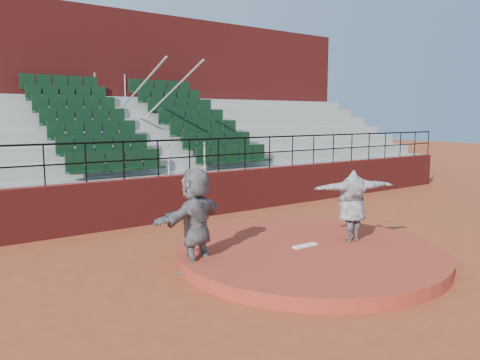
{
  "coord_description": "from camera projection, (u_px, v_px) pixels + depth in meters",
  "views": [
    {
      "loc": [
        -6.71,
        -6.8,
        2.97
      ],
      "look_at": [
        0.0,
        2.5,
        1.4
      ],
      "focal_mm": 35.0,
      "sensor_mm": 36.0,
      "label": 1
    }
  ],
  "objects": [
    {
      "name": "ground",
      "position": [
        310.0,
        259.0,
        9.76
      ],
      "size": [
        90.0,
        90.0,
        0.0
      ],
      "primitive_type": "plane",
      "color": "brown",
      "rests_on": "ground"
    },
    {
      "name": "pitchers_mound",
      "position": [
        310.0,
        254.0,
        9.74
      ],
      "size": [
        5.5,
        5.5,
        0.25
      ],
      "primitive_type": "cylinder",
      "color": "#9F3423",
      "rests_on": "ground"
    },
    {
      "name": "pitching_rubber",
      "position": [
        305.0,
        246.0,
        9.84
      ],
      "size": [
        0.6,
        0.15,
        0.03
      ],
      "primitive_type": "cube",
      "color": "white",
      "rests_on": "pitchers_mound"
    },
    {
      "name": "boundary_wall",
      "position": [
        190.0,
        196.0,
        13.69
      ],
      "size": [
        24.0,
        0.3,
        1.3
      ],
      "primitive_type": "cube",
      "color": "maroon",
      "rests_on": "ground"
    },
    {
      "name": "wall_railing",
      "position": [
        189.0,
        149.0,
        13.5
      ],
      "size": [
        24.04,
        0.05,
        1.03
      ],
      "color": "black",
      "rests_on": "boundary_wall"
    },
    {
      "name": "seating_deck",
      "position": [
        138.0,
        160.0,
        16.51
      ],
      "size": [
        24.0,
        5.97,
        4.63
      ],
      "color": "gray",
      "rests_on": "ground"
    },
    {
      "name": "press_box_facade",
      "position": [
        98.0,
        102.0,
        19.4
      ],
      "size": [
        24.0,
        3.0,
        7.1
      ],
      "primitive_type": "cube",
      "color": "maroon",
      "rests_on": "ground"
    },
    {
      "name": "pitcher",
      "position": [
        352.0,
        206.0,
        10.16
      ],
      "size": [
        2.0,
        1.09,
        1.57
      ],
      "primitive_type": "imported",
      "rotation": [
        0.0,
        0.0,
        2.83
      ],
      "color": "black",
      "rests_on": "pitchers_mound"
    },
    {
      "name": "fielder",
      "position": [
        195.0,
        220.0,
        8.92
      ],
      "size": [
        1.95,
        1.25,
        2.01
      ],
      "primitive_type": "imported",
      "rotation": [
        0.0,
        0.0,
        3.53
      ],
      "color": "black",
      "rests_on": "ground"
    }
  ]
}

